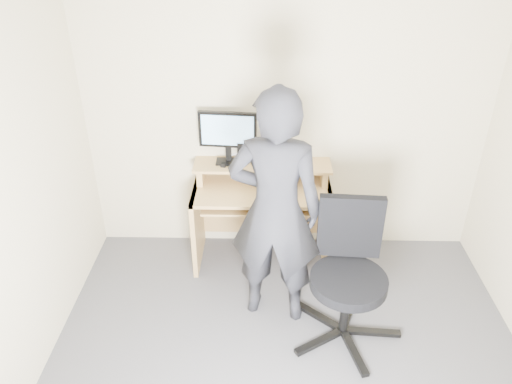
{
  "coord_description": "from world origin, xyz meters",
  "views": [
    {
      "loc": [
        -0.17,
        -2.27,
        2.91
      ],
      "look_at": [
        -0.24,
        1.05,
        0.95
      ],
      "focal_mm": 35.0,
      "sensor_mm": 36.0,
      "label": 1
    }
  ],
  "objects_px": {
    "office_chair": "(348,268)",
    "person": "(275,211)",
    "monitor": "(228,133)",
    "desk": "(262,204)"
  },
  "relations": [
    {
      "from": "office_chair",
      "to": "monitor",
      "type": "bearing_deg",
      "value": 136.01
    },
    {
      "from": "desk",
      "to": "person",
      "type": "distance_m",
      "value": 0.86
    },
    {
      "from": "person",
      "to": "office_chair",
      "type": "bearing_deg",
      "value": 170.09
    },
    {
      "from": "desk",
      "to": "office_chair",
      "type": "height_order",
      "value": "office_chair"
    },
    {
      "from": "monitor",
      "to": "person",
      "type": "xyz_separation_m",
      "value": [
        0.4,
        -0.84,
        -0.24
      ]
    },
    {
      "from": "monitor",
      "to": "person",
      "type": "relative_size",
      "value": 0.26
    },
    {
      "from": "office_chair",
      "to": "person",
      "type": "bearing_deg",
      "value": 164.22
    },
    {
      "from": "desk",
      "to": "monitor",
      "type": "height_order",
      "value": "monitor"
    },
    {
      "from": "desk",
      "to": "monitor",
      "type": "relative_size",
      "value": 2.42
    },
    {
      "from": "office_chair",
      "to": "person",
      "type": "xyz_separation_m",
      "value": [
        -0.54,
        0.19,
        0.37
      ]
    }
  ]
}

